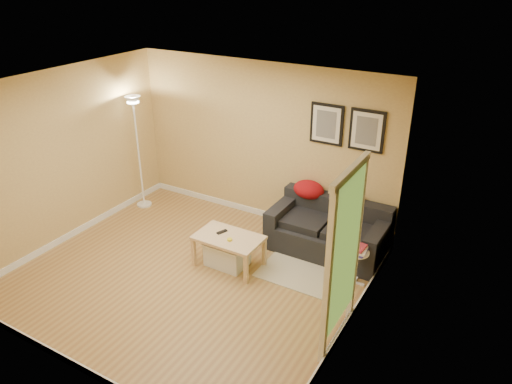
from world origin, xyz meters
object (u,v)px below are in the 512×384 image
sofa (328,228)px  storage_bin (227,254)px  floor_lamp (139,156)px  side_table (355,267)px  coffee_table (229,251)px  book_stack (359,249)px

sofa → storage_bin: bearing=-135.5°
floor_lamp → side_table: bearing=-4.7°
sofa → floor_lamp: 3.43m
storage_bin → floor_lamp: bearing=160.5°
coffee_table → book_stack: 1.80m
sofa → side_table: size_ratio=3.43×
storage_bin → floor_lamp: 2.55m
storage_bin → side_table: (1.72, 0.49, 0.07)m
sofa → coffee_table: 1.50m
sofa → book_stack: size_ratio=6.42×
side_table → book_stack: size_ratio=1.87×
floor_lamp → sofa: bearing=4.2°
storage_bin → sofa: bearing=44.5°
side_table → book_stack: book_stack is taller
sofa → book_stack: sofa is taller
coffee_table → storage_bin: 0.06m
sofa → coffee_table: sofa is taller
coffee_table → side_table: side_table is taller
side_table → floor_lamp: bearing=175.3°
coffee_table → sofa: bearing=44.3°
book_stack → storage_bin: bearing=-173.3°
coffee_table → side_table: size_ratio=1.89×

